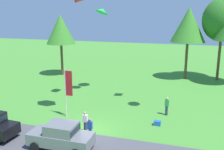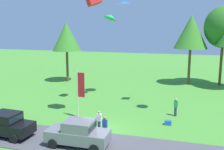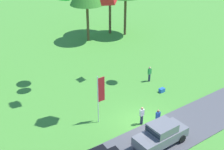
{
  "view_description": "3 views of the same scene",
  "coord_description": "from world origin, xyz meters",
  "px_view_note": "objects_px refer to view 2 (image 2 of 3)",
  "views": [
    {
      "loc": [
        7.51,
        -17.63,
        9.21
      ],
      "look_at": [
        -0.1,
        6.91,
        2.97
      ],
      "focal_mm": 42.0,
      "sensor_mm": 36.0,
      "label": 1
    },
    {
      "loc": [
        6.42,
        -18.94,
        8.39
      ],
      "look_at": [
        0.06,
        3.05,
        4.02
      ],
      "focal_mm": 42.0,
      "sensor_mm": 36.0,
      "label": 2
    },
    {
      "loc": [
        -14.85,
        -16.51,
        16.06
      ],
      "look_at": [
        -0.4,
        3.69,
        3.2
      ],
      "focal_mm": 50.0,
      "sensor_mm": 36.0,
      "label": 3
    }
  ],
  "objects_px": {
    "person_on_lawn": "(105,127)",
    "car_sedan_far_end": "(5,123)",
    "tree_far_right": "(66,37)",
    "kite_delta_high_right": "(111,17)",
    "car_sedan_mid_row": "(78,132)",
    "cooler_box": "(168,123)",
    "tree_far_left": "(191,32)",
    "kite_delta_near_flag": "(124,2)",
    "tree_left_of_center": "(224,27)",
    "person_beside_suv": "(176,107)",
    "person_watching_sky": "(99,121)",
    "flag_banner": "(80,88)"
  },
  "relations": [
    {
      "from": "person_on_lawn",
      "to": "tree_far_right",
      "type": "xyz_separation_m",
      "value": [
        -11.6,
        17.84,
        5.84
      ]
    },
    {
      "from": "person_watching_sky",
      "to": "person_beside_suv",
      "type": "bearing_deg",
      "value": 43.59
    },
    {
      "from": "person_beside_suv",
      "to": "kite_delta_near_flag",
      "type": "distance_m",
      "value": 12.89
    },
    {
      "from": "person_watching_sky",
      "to": "cooler_box",
      "type": "xyz_separation_m",
      "value": [
        5.21,
        2.95,
        -0.68
      ]
    },
    {
      "from": "tree_far_left",
      "to": "kite_delta_near_flag",
      "type": "bearing_deg",
      "value": -129.1
    },
    {
      "from": "person_watching_sky",
      "to": "flag_banner",
      "type": "distance_m",
      "value": 4.04
    },
    {
      "from": "person_on_lawn",
      "to": "kite_delta_near_flag",
      "type": "height_order",
      "value": "kite_delta_near_flag"
    },
    {
      "from": "tree_far_left",
      "to": "cooler_box",
      "type": "distance_m",
      "value": 18.34
    },
    {
      "from": "person_on_lawn",
      "to": "cooler_box",
      "type": "relative_size",
      "value": 3.05
    },
    {
      "from": "car_sedan_mid_row",
      "to": "person_on_lawn",
      "type": "bearing_deg",
      "value": 53.25
    },
    {
      "from": "car_sedan_mid_row",
      "to": "person_watching_sky",
      "type": "height_order",
      "value": "car_sedan_mid_row"
    },
    {
      "from": "car_sedan_far_end",
      "to": "kite_delta_high_right",
      "type": "bearing_deg",
      "value": 69.2
    },
    {
      "from": "person_on_lawn",
      "to": "cooler_box",
      "type": "xyz_separation_m",
      "value": [
        4.38,
        4.03,
        -0.68
      ]
    },
    {
      "from": "person_on_lawn",
      "to": "car_sedan_far_end",
      "type": "bearing_deg",
      "value": -166.3
    },
    {
      "from": "person_on_lawn",
      "to": "kite_delta_near_flag",
      "type": "xyz_separation_m",
      "value": [
        -1.45,
        11.61,
        10.0
      ]
    },
    {
      "from": "car_sedan_mid_row",
      "to": "person_beside_suv",
      "type": "relative_size",
      "value": 2.59
    },
    {
      "from": "person_beside_suv",
      "to": "flag_banner",
      "type": "distance_m",
      "value": 9.06
    },
    {
      "from": "car_sedan_mid_row",
      "to": "person_watching_sky",
      "type": "relative_size",
      "value": 2.59
    },
    {
      "from": "flag_banner",
      "to": "kite_delta_near_flag",
      "type": "distance_m",
      "value": 11.61
    },
    {
      "from": "tree_far_right",
      "to": "car_sedan_mid_row",
      "type": "bearing_deg",
      "value": -62.49
    },
    {
      "from": "person_on_lawn",
      "to": "tree_far_left",
      "type": "distance_m",
      "value": 22.62
    },
    {
      "from": "car_sedan_far_end",
      "to": "person_beside_suv",
      "type": "xyz_separation_m",
      "value": [
        12.24,
        8.31,
        -0.16
      ]
    },
    {
      "from": "tree_far_right",
      "to": "kite_delta_high_right",
      "type": "bearing_deg",
      "value": -39.08
    },
    {
      "from": "person_watching_sky",
      "to": "cooler_box",
      "type": "bearing_deg",
      "value": 29.51
    },
    {
      "from": "tree_left_of_center",
      "to": "person_watching_sky",
      "type": "bearing_deg",
      "value": -118.57
    },
    {
      "from": "car_sedan_far_end",
      "to": "car_sedan_mid_row",
      "type": "distance_m",
      "value": 6.01
    },
    {
      "from": "car_sedan_far_end",
      "to": "kite_delta_near_flag",
      "type": "distance_m",
      "value": 17.65
    },
    {
      "from": "tree_far_right",
      "to": "person_on_lawn",
      "type": "bearing_deg",
      "value": -56.97
    },
    {
      "from": "tree_far_left",
      "to": "kite_delta_high_right",
      "type": "height_order",
      "value": "tree_far_left"
    },
    {
      "from": "car_sedan_mid_row",
      "to": "tree_left_of_center",
      "type": "distance_m",
      "value": 26.94
    },
    {
      "from": "tree_far_right",
      "to": "cooler_box",
      "type": "relative_size",
      "value": 15.81
    },
    {
      "from": "person_beside_suv",
      "to": "kite_delta_near_flag",
      "type": "xyz_separation_m",
      "value": [
        -6.33,
        5.1,
        10.0
      ]
    },
    {
      "from": "cooler_box",
      "to": "flag_banner",
      "type": "bearing_deg",
      "value": -175.91
    },
    {
      "from": "person_beside_suv",
      "to": "person_watching_sky",
      "type": "relative_size",
      "value": 1.0
    },
    {
      "from": "car_sedan_far_end",
      "to": "tree_left_of_center",
      "type": "relative_size",
      "value": 0.41
    },
    {
      "from": "person_beside_suv",
      "to": "cooler_box",
      "type": "height_order",
      "value": "person_beside_suv"
    },
    {
      "from": "cooler_box",
      "to": "kite_delta_high_right",
      "type": "xyz_separation_m",
      "value": [
        -7.05,
        6.55,
        9.12
      ]
    },
    {
      "from": "car_sedan_mid_row",
      "to": "kite_delta_high_right",
      "type": "xyz_separation_m",
      "value": [
        -1.31,
        12.41,
        8.28
      ]
    },
    {
      "from": "car_sedan_mid_row",
      "to": "kite_delta_near_flag",
      "type": "relative_size",
      "value": 2.8
    },
    {
      "from": "tree_far_right",
      "to": "kite_delta_high_right",
      "type": "xyz_separation_m",
      "value": [
        8.93,
        -7.25,
        2.6
      ]
    },
    {
      "from": "car_sedan_mid_row",
      "to": "person_beside_suv",
      "type": "xyz_separation_m",
      "value": [
        6.23,
        8.33,
        -0.16
      ]
    },
    {
      "from": "tree_far_right",
      "to": "kite_delta_near_flag",
      "type": "relative_size",
      "value": 5.61
    },
    {
      "from": "car_sedan_mid_row",
      "to": "cooler_box",
      "type": "xyz_separation_m",
      "value": [
        5.74,
        5.85,
        -0.84
      ]
    },
    {
      "from": "car_sedan_mid_row",
      "to": "kite_delta_near_flag",
      "type": "xyz_separation_m",
      "value": [
        -0.09,
        13.43,
        9.84
      ]
    },
    {
      "from": "car_sedan_far_end",
      "to": "tree_left_of_center",
      "type": "bearing_deg",
      "value": 52.81
    },
    {
      "from": "car_sedan_mid_row",
      "to": "cooler_box",
      "type": "bearing_deg",
      "value": 45.54
    },
    {
      "from": "cooler_box",
      "to": "person_on_lawn",
      "type": "bearing_deg",
      "value": -137.39
    },
    {
      "from": "car_sedan_far_end",
      "to": "tree_left_of_center",
      "type": "distance_m",
      "value": 30.01
    },
    {
      "from": "tree_left_of_center",
      "to": "person_beside_suv",
      "type": "bearing_deg",
      "value": -109.83
    },
    {
      "from": "car_sedan_mid_row",
      "to": "car_sedan_far_end",
      "type": "bearing_deg",
      "value": 179.76
    }
  ]
}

